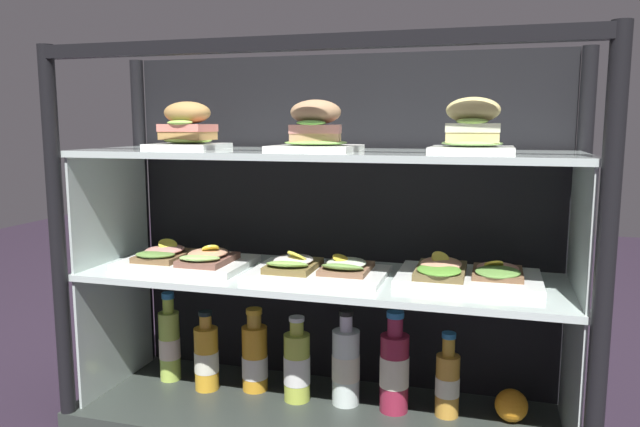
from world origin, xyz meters
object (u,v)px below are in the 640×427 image
object	(u,v)px
open_sandwich_tray_near_right_corner	(318,269)
orange_fruit_beside_bottles	(511,405)
juice_bottle_front_right_end	(394,369)
open_sandwich_tray_center	(466,274)
juice_bottle_back_center	(255,358)
plated_roll_sandwich_near_right_corner	(315,132)
juice_bottle_front_left_end	(346,365)
juice_bottle_front_middle	(447,382)
open_sandwich_tray_far_left	(186,259)
juice_bottle_front_fourth	(297,366)
plated_roll_sandwich_far_right	(472,132)
juice_bottle_tucked_behind	(170,344)
plated_roll_sandwich_far_left	(188,129)
juice_bottle_near_post	(206,357)

from	to	relation	value
open_sandwich_tray_near_right_corner	orange_fruit_beside_bottles	distance (m)	0.57
juice_bottle_front_right_end	orange_fruit_beside_bottles	distance (m)	0.29
orange_fruit_beside_bottles	juice_bottle_front_right_end	bearing A→B (deg)	-174.93
open_sandwich_tray_center	juice_bottle_back_center	distance (m)	0.61
plated_roll_sandwich_near_right_corner	juice_bottle_front_left_end	distance (m)	0.60
open_sandwich_tray_near_right_corner	juice_bottle_front_middle	bearing A→B (deg)	13.37
open_sandwich_tray_far_left	orange_fruit_beside_bottles	distance (m)	0.88
juice_bottle_front_fourth	juice_bottle_front_right_end	bearing A→B (deg)	2.27
plated_roll_sandwich_far_right	juice_bottle_front_fourth	xyz separation A→B (m)	(-0.42, 0.09, -0.60)
open_sandwich_tray_far_left	open_sandwich_tray_near_right_corner	distance (m)	0.35
juice_bottle_tucked_behind	juice_bottle_back_center	size ratio (longest dim) A/B	1.11
juice_bottle_tucked_behind	juice_bottle_back_center	world-z (taller)	juice_bottle_tucked_behind
open_sandwich_tray_near_right_corner	juice_bottle_back_center	bearing A→B (deg)	158.35
juice_bottle_front_fourth	orange_fruit_beside_bottles	distance (m)	0.54
plated_roll_sandwich_far_left	plated_roll_sandwich_near_right_corner	distance (m)	0.36
open_sandwich_tray_near_right_corner	plated_roll_sandwich_far_right	bearing A→B (deg)	-5.54
open_sandwich_tray_near_right_corner	orange_fruit_beside_bottles	xyz separation A→B (m)	(0.46, 0.09, -0.33)
plated_roll_sandwich_near_right_corner	juice_bottle_front_right_end	bearing A→B (deg)	24.37
juice_bottle_near_post	open_sandwich_tray_near_right_corner	bearing A→B (deg)	-8.28
juice_bottle_near_post	plated_roll_sandwich_far_left	bearing A→B (deg)	-154.91
open_sandwich_tray_center	juice_bottle_front_right_end	bearing A→B (deg)	171.95
juice_bottle_front_fourth	open_sandwich_tray_far_left	bearing A→B (deg)	-169.41
open_sandwich_tray_center	plated_roll_sandwich_near_right_corner	bearing A→B (deg)	-170.37
juice_bottle_front_left_end	juice_bottle_tucked_behind	bearing A→B (deg)	179.05
plated_roll_sandwich_far_right	plated_roll_sandwich_far_left	bearing A→B (deg)	174.44
plated_roll_sandwich_near_right_corner	plated_roll_sandwich_far_right	xyz separation A→B (m)	(0.35, -0.01, 0.00)
plated_roll_sandwich_far_right	juice_bottle_front_middle	size ratio (longest dim) A/B	0.82
plated_roll_sandwich_far_left	plated_roll_sandwich_near_right_corner	xyz separation A→B (m)	(0.35, -0.05, -0.01)
plated_roll_sandwich_near_right_corner	juice_bottle_back_center	world-z (taller)	plated_roll_sandwich_near_right_corner
open_sandwich_tray_center	juice_bottle_near_post	size ratio (longest dim) A/B	1.49
plated_roll_sandwich_far_right	orange_fruit_beside_bottles	distance (m)	0.68
juice_bottle_front_middle	open_sandwich_tray_near_right_corner	bearing A→B (deg)	-166.63
plated_roll_sandwich_far_left	juice_bottle_tucked_behind	size ratio (longest dim) A/B	0.68
plated_roll_sandwich_far_left	juice_bottle_back_center	distance (m)	0.63
plated_roll_sandwich_far_left	juice_bottle_front_right_end	xyz separation A→B (m)	(0.54, 0.03, -0.59)
plated_roll_sandwich_far_left	juice_bottle_front_fourth	world-z (taller)	plated_roll_sandwich_far_left
juice_bottle_tucked_behind	juice_bottle_front_left_end	world-z (taller)	juice_bottle_tucked_behind
orange_fruit_beside_bottles	juice_bottle_front_left_end	bearing A→B (deg)	-177.24
plated_roll_sandwich_far_left	juice_bottle_tucked_behind	bearing A→B (deg)	157.34
juice_bottle_front_fourth	juice_bottle_front_right_end	size ratio (longest dim) A/B	0.87
plated_roll_sandwich_near_right_corner	juice_bottle_front_middle	xyz separation A→B (m)	(0.31, 0.09, -0.61)
plated_roll_sandwich_near_right_corner	open_sandwich_tray_near_right_corner	size ratio (longest dim) A/B	0.59
plated_roll_sandwich_far_right	open_sandwich_tray_far_left	world-z (taller)	plated_roll_sandwich_far_right
juice_bottle_front_right_end	orange_fruit_beside_bottles	bearing A→B (deg)	5.07
juice_bottle_front_right_end	juice_bottle_near_post	bearing A→B (deg)	-178.33
juice_bottle_tucked_behind	juice_bottle_front_right_end	bearing A→B (deg)	-1.24
plated_roll_sandwich_far_left	open_sandwich_tray_near_right_corner	distance (m)	0.49
juice_bottle_front_middle	plated_roll_sandwich_far_right	bearing A→B (deg)	-68.92
juice_bottle_near_post	juice_bottle_front_middle	distance (m)	0.64
plated_roll_sandwich_near_right_corner	open_sandwich_tray_far_left	xyz separation A→B (m)	(-0.35, 0.02, -0.32)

